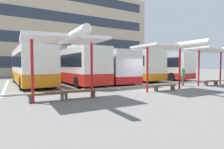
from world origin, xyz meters
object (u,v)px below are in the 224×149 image
at_px(coach_bus_4, 156,66).
at_px(bench_1, 80,92).
at_px(bench_2, 165,86).
at_px(coach_bus_1, 74,67).
at_px(coach_bus_3, 128,66).
at_px(waiting_shelter_0, 65,40).
at_px(waiting_shelter_2, 213,51).
at_px(bench_3, 211,82).
at_px(coach_bus_0, 31,67).
at_px(waiting_passenger_0, 183,75).
at_px(bench_0, 47,95).
at_px(waiting_shelter_1, 168,47).
at_px(coach_bus_2, 105,67).

height_order(coach_bus_4, bench_1, coach_bus_4).
xyz_separation_m(bench_1, bench_2, (6.37, -0.16, -0.00)).
relative_size(coach_bus_1, coach_bus_3, 0.98).
distance_m(coach_bus_1, waiting_shelter_0, 9.42).
height_order(waiting_shelter_2, bench_3, waiting_shelter_2).
relative_size(coach_bus_0, coach_bus_4, 1.04).
height_order(coach_bus_3, bench_1, coach_bus_3).
bearing_deg(waiting_shelter_2, bench_1, -179.24).
bearing_deg(coach_bus_3, waiting_shelter_2, -73.29).
height_order(coach_bus_4, waiting_passenger_0, coach_bus_4).
bearing_deg(waiting_shelter_0, bench_0, 157.45).
distance_m(coach_bus_3, waiting_shelter_1, 10.81).
bearing_deg(bench_0, waiting_shelter_2, 0.84).
height_order(bench_0, waiting_shelter_2, waiting_shelter_2).
xyz_separation_m(waiting_shelter_1, waiting_passenger_0, (3.65, 1.61, -2.14)).
xyz_separation_m(bench_0, waiting_shelter_2, (14.57, 0.21, 2.84)).
bearing_deg(bench_3, waiting_shelter_0, -176.98).
bearing_deg(coach_bus_0, waiting_passenger_0, -32.85).
height_order(coach_bus_0, coach_bus_2, coach_bus_0).
height_order(bench_2, waiting_passenger_0, waiting_passenger_0).
xyz_separation_m(coach_bus_3, waiting_shelter_0, (-10.79, -10.17, 1.35)).
xyz_separation_m(coach_bus_0, waiting_shelter_2, (14.58, -8.70, 1.46)).
bearing_deg(coach_bus_2, bench_2, -86.78).
xyz_separation_m(coach_bus_0, coach_bus_1, (3.98, -0.50, 0.01)).
bearing_deg(coach_bus_3, waiting_shelter_1, -109.16).
distance_m(coach_bus_1, coach_bus_4, 11.68).
xyz_separation_m(coach_bus_3, bench_3, (2.87, -9.44, -1.44)).
relative_size(coach_bus_4, waiting_passenger_0, 6.00).
bearing_deg(bench_0, waiting_shelter_0, -22.55).
height_order(coach_bus_4, bench_3, coach_bus_4).
distance_m(coach_bus_4, waiting_shelter_1, 11.89).
xyz_separation_m(bench_1, bench_3, (12.77, 0.30, -0.01)).
relative_size(coach_bus_0, waiting_shelter_1, 2.23).
bearing_deg(coach_bus_2, coach_bus_4, 0.93).
xyz_separation_m(coach_bus_1, waiting_shelter_0, (-3.07, -8.79, 1.40)).
distance_m(bench_0, bench_2, 8.17).
distance_m(waiting_shelter_0, bench_3, 13.97).
relative_size(coach_bus_3, waiting_passenger_0, 6.85).
bearing_deg(coach_bus_1, bench_0, -115.23).
bearing_deg(waiting_shelter_0, bench_1, 24.96).
bearing_deg(bench_1, waiting_shelter_1, -3.48).
bearing_deg(waiting_shelter_1, bench_2, 90.00).
distance_m(bench_0, waiting_shelter_2, 14.84).
xyz_separation_m(coach_bus_0, bench_1, (1.81, -8.87, -1.38)).
xyz_separation_m(coach_bus_1, waiting_shelter_1, (4.21, -8.76, 1.40)).
xyz_separation_m(waiting_shelter_0, bench_1, (0.90, 0.42, -2.78)).
bearing_deg(waiting_passenger_0, coach_bus_0, 147.15).
height_order(waiting_shelter_0, bench_3, waiting_shelter_0).
bearing_deg(coach_bus_0, bench_1, -78.45).
distance_m(bench_0, bench_1, 1.80).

